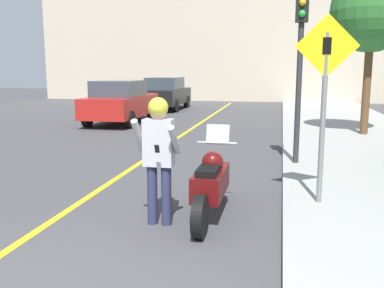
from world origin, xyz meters
name	(u,v)px	position (x,y,z in m)	size (l,w,h in m)	color
road_center_line	(134,167)	(-0.60, 6.00, 0.00)	(0.12, 36.00, 0.01)	yellow
building_backdrop	(244,30)	(0.00, 26.00, 4.59)	(28.00, 1.20, 9.19)	beige
motorcycle	(211,183)	(1.56, 3.22, 0.49)	(0.62, 2.25, 1.27)	black
person_biker	(159,148)	(0.93, 2.74, 1.08)	(0.59, 0.48, 1.76)	#282D4C
crossing_sign	(324,92)	(3.14, 3.86, 1.79)	(0.91, 0.08, 2.79)	slate
traffic_light	(301,41)	(2.87, 6.64, 2.70)	(0.26, 0.30, 3.71)	#2D2D30
street_tree	(372,12)	(5.07, 11.35, 3.80)	(2.45, 2.45, 4.94)	brown
parked_car_red	(121,102)	(-3.64, 13.09, 0.86)	(1.88, 4.20, 1.68)	black
parked_car_black	(166,93)	(-3.44, 19.03, 0.86)	(1.88, 4.20, 1.68)	black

